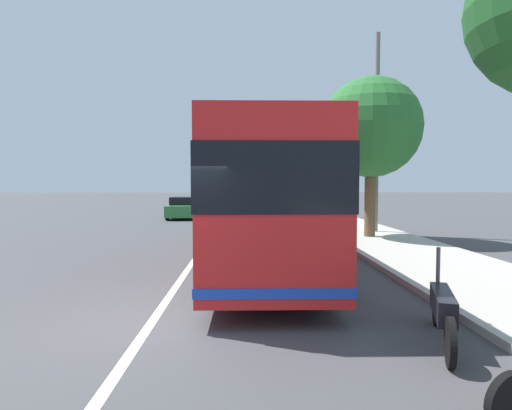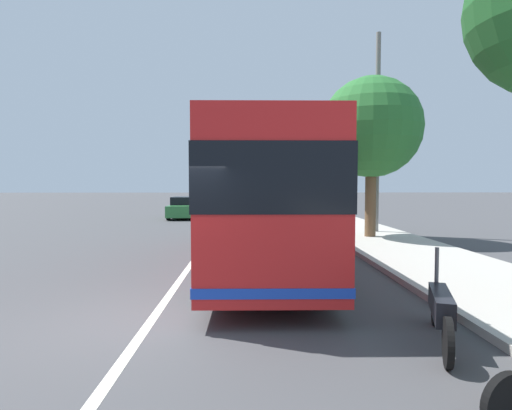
{
  "view_description": "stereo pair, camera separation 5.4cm",
  "coord_description": "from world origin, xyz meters",
  "px_view_note": "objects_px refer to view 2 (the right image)",
  "views": [
    {
      "loc": [
        -6.69,
        -1.52,
        2.23
      ],
      "look_at": [
        5.99,
        -1.84,
        1.6
      ],
      "focal_mm": 29.05,
      "sensor_mm": 36.0,
      "label": 1
    },
    {
      "loc": [
        -6.69,
        -1.58,
        2.23
      ],
      "look_at": [
        5.99,
        -1.84,
        1.6
      ],
      "focal_mm": 29.05,
      "sensor_mm": 36.0,
      "label": 2
    }
  ],
  "objects_px": {
    "motorcycle_by_tree": "(441,310)",
    "utility_pole": "(377,135)",
    "coach_bus": "(263,195)",
    "car_ahead_same_lane": "(185,208)",
    "car_far_distant": "(208,200)",
    "roadside_tree_mid_block": "(371,128)",
    "car_behind_bus": "(258,206)"
  },
  "relations": [
    {
      "from": "car_ahead_same_lane",
      "to": "utility_pole",
      "type": "xyz_separation_m",
      "value": [
        -9.33,
        -9.9,
        3.77
      ]
    },
    {
      "from": "car_behind_bus",
      "to": "car_far_distant",
      "type": "xyz_separation_m",
      "value": [
        12.5,
        4.71,
        -0.02
      ]
    },
    {
      "from": "roadside_tree_mid_block",
      "to": "utility_pole",
      "type": "distance_m",
      "value": 1.92
    },
    {
      "from": "motorcycle_by_tree",
      "to": "car_far_distant",
      "type": "xyz_separation_m",
      "value": [
        36.34,
        6.68,
        0.22
      ]
    },
    {
      "from": "car_ahead_same_lane",
      "to": "utility_pole",
      "type": "relative_size",
      "value": 0.52
    },
    {
      "from": "car_ahead_same_lane",
      "to": "car_behind_bus",
      "type": "bearing_deg",
      "value": 109.77
    },
    {
      "from": "coach_bus",
      "to": "utility_pole",
      "type": "bearing_deg",
      "value": -36.9
    },
    {
      "from": "car_far_distant",
      "to": "utility_pole",
      "type": "distance_m",
      "value": 25.88
    },
    {
      "from": "car_behind_bus",
      "to": "motorcycle_by_tree",
      "type": "bearing_deg",
      "value": -173.0
    },
    {
      "from": "roadside_tree_mid_block",
      "to": "utility_pole",
      "type": "height_order",
      "value": "utility_pole"
    },
    {
      "from": "motorcycle_by_tree",
      "to": "roadside_tree_mid_block",
      "type": "bearing_deg",
      "value": 7.8
    },
    {
      "from": "car_far_distant",
      "to": "roadside_tree_mid_block",
      "type": "xyz_separation_m",
      "value": [
        -25.44,
        -8.94,
        3.81
      ]
    },
    {
      "from": "car_behind_bus",
      "to": "utility_pole",
      "type": "height_order",
      "value": "utility_pole"
    },
    {
      "from": "coach_bus",
      "to": "car_far_distant",
      "type": "xyz_separation_m",
      "value": [
        30.68,
        4.39,
        -1.26
      ]
    },
    {
      "from": "car_far_distant",
      "to": "roadside_tree_mid_block",
      "type": "distance_m",
      "value": 27.23
    },
    {
      "from": "coach_bus",
      "to": "roadside_tree_mid_block",
      "type": "bearing_deg",
      "value": -40.51
    },
    {
      "from": "motorcycle_by_tree",
      "to": "roadside_tree_mid_block",
      "type": "relative_size",
      "value": 0.33
    },
    {
      "from": "motorcycle_by_tree",
      "to": "utility_pole",
      "type": "distance_m",
      "value": 13.61
    },
    {
      "from": "coach_bus",
      "to": "motorcycle_by_tree",
      "type": "distance_m",
      "value": 6.29
    },
    {
      "from": "motorcycle_by_tree",
      "to": "car_behind_bus",
      "type": "height_order",
      "value": "car_behind_bus"
    },
    {
      "from": "car_ahead_same_lane",
      "to": "utility_pole",
      "type": "bearing_deg",
      "value": 45.64
    },
    {
      "from": "car_ahead_same_lane",
      "to": "utility_pole",
      "type": "distance_m",
      "value": 14.11
    },
    {
      "from": "car_behind_bus",
      "to": "utility_pole",
      "type": "bearing_deg",
      "value": -153.58
    },
    {
      "from": "car_far_distant",
      "to": "utility_pole",
      "type": "xyz_separation_m",
      "value": [
        -23.69,
        -9.72,
        3.76
      ]
    },
    {
      "from": "motorcycle_by_tree",
      "to": "car_ahead_same_lane",
      "type": "relative_size",
      "value": 0.46
    },
    {
      "from": "coach_bus",
      "to": "car_far_distant",
      "type": "distance_m",
      "value": 31.02
    },
    {
      "from": "coach_bus",
      "to": "car_ahead_same_lane",
      "type": "xyz_separation_m",
      "value": [
        16.32,
        4.56,
        -1.27
      ]
    },
    {
      "from": "coach_bus",
      "to": "car_far_distant",
      "type": "bearing_deg",
      "value": 8.57
    },
    {
      "from": "car_behind_bus",
      "to": "roadside_tree_mid_block",
      "type": "distance_m",
      "value": 14.12
    },
    {
      "from": "roadside_tree_mid_block",
      "to": "utility_pole",
      "type": "relative_size",
      "value": 0.73
    },
    {
      "from": "motorcycle_by_tree",
      "to": "utility_pole",
      "type": "relative_size",
      "value": 0.24
    },
    {
      "from": "car_behind_bus",
      "to": "roadside_tree_mid_block",
      "type": "height_order",
      "value": "roadside_tree_mid_block"
    }
  ]
}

